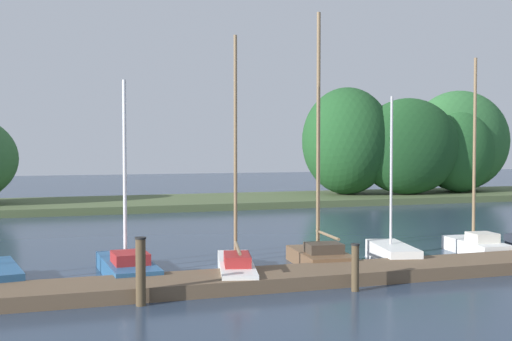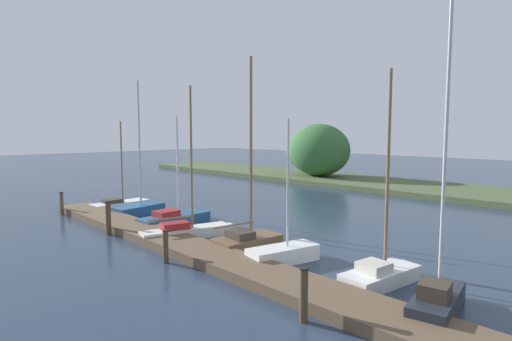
{
  "view_description": "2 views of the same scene",
  "coord_description": "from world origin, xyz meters",
  "px_view_note": "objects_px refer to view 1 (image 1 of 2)",
  "views": [
    {
      "loc": [
        -7.7,
        -2.34,
        3.62
      ],
      "look_at": [
        -2.18,
        14.28,
        2.95
      ],
      "focal_mm": 45.43,
      "sensor_mm": 36.0,
      "label": 1
    },
    {
      "loc": [
        12.2,
        4.54,
        4.68
      ],
      "look_at": [
        0.12,
        16.06,
        3.09
      ],
      "focal_mm": 28.63,
      "sensor_mm": 36.0,
      "label": 2
    }
  ],
  "objects_px": {
    "sailboat_4": "(319,251)",
    "sailboat_6": "(475,242)",
    "sailboat_2": "(127,264)",
    "sailboat_3": "(236,264)",
    "mooring_piling_2": "(355,267)",
    "sailboat_5": "(391,252)",
    "mooring_piling_1": "(141,271)"
  },
  "relations": [
    {
      "from": "sailboat_4",
      "to": "sailboat_6",
      "type": "height_order",
      "value": "sailboat_4"
    },
    {
      "from": "sailboat_3",
      "to": "sailboat_4",
      "type": "height_order",
      "value": "sailboat_4"
    },
    {
      "from": "sailboat_6",
      "to": "mooring_piling_1",
      "type": "xyz_separation_m",
      "value": [
        -11.66,
        -3.52,
        0.39
      ]
    },
    {
      "from": "mooring_piling_2",
      "to": "sailboat_5",
      "type": "bearing_deg",
      "value": 47.97
    },
    {
      "from": "sailboat_3",
      "to": "sailboat_4",
      "type": "relative_size",
      "value": 0.87
    },
    {
      "from": "sailboat_5",
      "to": "mooring_piling_1",
      "type": "xyz_separation_m",
      "value": [
        -8.15,
        -2.97,
        0.45
      ]
    },
    {
      "from": "sailboat_4",
      "to": "mooring_piling_2",
      "type": "relative_size",
      "value": 6.41
    },
    {
      "from": "sailboat_4",
      "to": "mooring_piling_1",
      "type": "relative_size",
      "value": 4.89
    },
    {
      "from": "sailboat_5",
      "to": "sailboat_3",
      "type": "bearing_deg",
      "value": 109.2
    },
    {
      "from": "mooring_piling_2",
      "to": "sailboat_4",
      "type": "bearing_deg",
      "value": 80.59
    },
    {
      "from": "sailboat_4",
      "to": "mooring_piling_1",
      "type": "xyz_separation_m",
      "value": [
        -5.85,
        -3.26,
        0.35
      ]
    },
    {
      "from": "sailboat_4",
      "to": "sailboat_6",
      "type": "bearing_deg",
      "value": -82.12
    },
    {
      "from": "sailboat_2",
      "to": "mooring_piling_2",
      "type": "distance_m",
      "value": 6.36
    },
    {
      "from": "sailboat_2",
      "to": "sailboat_4",
      "type": "height_order",
      "value": "sailboat_4"
    },
    {
      "from": "sailboat_3",
      "to": "sailboat_4",
      "type": "bearing_deg",
      "value": -58.6
    },
    {
      "from": "sailboat_2",
      "to": "sailboat_3",
      "type": "height_order",
      "value": "sailboat_3"
    },
    {
      "from": "sailboat_4",
      "to": "sailboat_3",
      "type": "bearing_deg",
      "value": 113.22
    },
    {
      "from": "sailboat_6",
      "to": "sailboat_5",
      "type": "bearing_deg",
      "value": 105.68
    },
    {
      "from": "sailboat_2",
      "to": "sailboat_3",
      "type": "bearing_deg",
      "value": -115.16
    },
    {
      "from": "sailboat_6",
      "to": "mooring_piling_2",
      "type": "height_order",
      "value": "sailboat_6"
    },
    {
      "from": "sailboat_2",
      "to": "sailboat_3",
      "type": "xyz_separation_m",
      "value": [
        2.83,
        -1.16,
        0.04
      ]
    },
    {
      "from": "sailboat_3",
      "to": "mooring_piling_1",
      "type": "bearing_deg",
      "value": 141.82
    },
    {
      "from": "sailboat_3",
      "to": "sailboat_6",
      "type": "distance_m",
      "value": 8.8
    },
    {
      "from": "mooring_piling_1",
      "to": "sailboat_4",
      "type": "bearing_deg",
      "value": 29.15
    },
    {
      "from": "sailboat_4",
      "to": "mooring_piling_2",
      "type": "height_order",
      "value": "sailboat_4"
    },
    {
      "from": "sailboat_5",
      "to": "mooring_piling_2",
      "type": "height_order",
      "value": "sailboat_5"
    },
    {
      "from": "sailboat_2",
      "to": "mooring_piling_2",
      "type": "relative_size",
      "value": 4.58
    },
    {
      "from": "sailboat_3",
      "to": "sailboat_5",
      "type": "xyz_separation_m",
      "value": [
        5.21,
        0.65,
        -0.03
      ]
    },
    {
      "from": "sailboat_3",
      "to": "mooring_piling_1",
      "type": "relative_size",
      "value": 4.27
    },
    {
      "from": "sailboat_3",
      "to": "sailboat_6",
      "type": "height_order",
      "value": "sailboat_3"
    },
    {
      "from": "sailboat_2",
      "to": "sailboat_6",
      "type": "xyz_separation_m",
      "value": [
        11.54,
        0.05,
        0.07
      ]
    },
    {
      "from": "mooring_piling_1",
      "to": "sailboat_6",
      "type": "bearing_deg",
      "value": 16.82
    }
  ]
}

